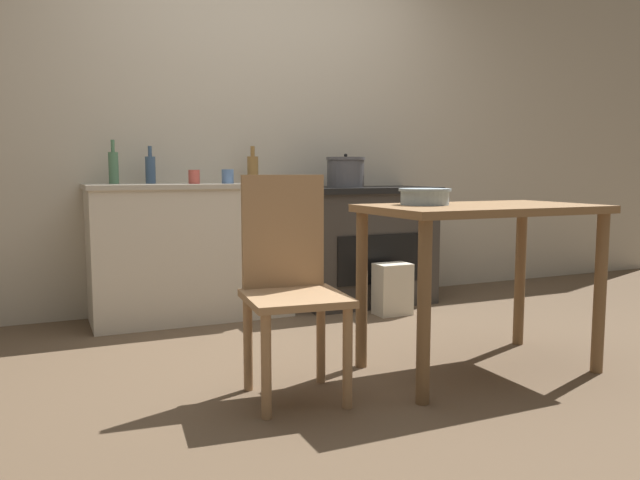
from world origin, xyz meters
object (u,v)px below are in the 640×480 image
flour_sack (393,289)px  bottle_left (150,169)px  stock_pot (346,172)px  stove (363,245)px  bottle_far_left (253,169)px  chair (290,280)px  mixing_bowl_large (425,196)px  work_table (481,233)px  cup_center_left (228,176)px  cup_center (194,177)px  bottle_mid_left (113,167)px

flour_sack → bottle_left: 1.74m
flour_sack → stock_pot: (-0.16, 0.39, 0.76)m
stove → bottle_far_left: size_ratio=4.04×
chair → mixing_bowl_large: 0.76m
flour_sack → bottle_far_left: 1.23m
work_table → stove: bearing=81.8°
stove → cup_center_left: bearing=-175.0°
stock_pot → cup_center: size_ratio=3.12×
work_table → stock_pot: (0.07, 1.55, 0.28)m
stove → stock_pot: size_ratio=3.68×
chair → stock_pot: size_ratio=3.44×
work_table → mixing_bowl_large: (-0.24, 0.11, 0.17)m
bottle_far_left → stove: bearing=-9.5°
stock_pot → cup_center_left: stock_pot is taller
bottle_mid_left → cup_center_left: size_ratio=3.00×
chair → stock_pot: 1.83m
cup_center → bottle_mid_left: bearing=157.6°
bottle_far_left → cup_center_left: 0.33m
stove → flour_sack: size_ratio=2.92×
work_table → bottle_mid_left: 2.25m
stock_pot → bottle_mid_left: bearing=174.2°
cup_center_left → cup_center: 0.21m
flour_sack → stock_pot: 0.87m
stove → bottle_mid_left: bearing=175.9°
flour_sack → stock_pot: bearing=111.9°
cup_center_left → bottle_far_left: bearing=42.6°
mixing_bowl_large → cup_center_left: (-0.54, 1.39, 0.08)m
flour_sack → bottle_mid_left: (-1.67, 0.54, 0.80)m
chair → bottle_far_left: 1.74m
stock_pot → bottle_far_left: bearing=165.0°
stove → bottle_mid_left: size_ratio=3.68×
stock_pot → cup_center_left: bearing=-176.5°
work_table → stock_pot: 1.57m
bottle_far_left → chair: bearing=-103.0°
chair → bottle_mid_left: bottle_mid_left is taller
flour_sack → cup_center: 1.46m
flour_sack → bottle_mid_left: bottle_mid_left is taller
stove → stock_pot: 0.54m
work_table → bottle_left: (-1.22, 1.72, 0.30)m
mixing_bowl_large → bottle_mid_left: bearing=127.0°
chair → bottle_left: bottle_left is taller
work_table → stock_pot: bearing=87.4°
mixing_bowl_large → bottle_far_left: 1.64m
cup_center_left → mixing_bowl_large: bearing=-68.6°
stove → cup_center_left: cup_center_left is taller
cup_center_left → flour_sack: bearing=-18.3°
mixing_bowl_large → cup_center: cup_center is taller
work_table → chair: 0.94m
bottle_far_left → bottle_left: bearing=179.5°
stove → mixing_bowl_large: 1.60m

